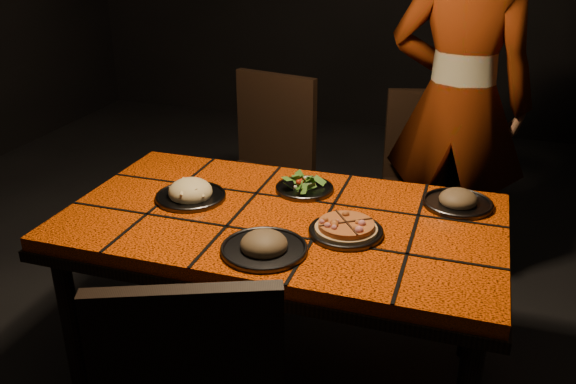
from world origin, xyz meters
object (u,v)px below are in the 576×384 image
(plate_pizza, at_px, (346,229))
(plate_pasta, at_px, (191,193))
(chair_far_left, at_px, (265,161))
(diner, at_px, (459,103))
(chair_far_right, at_px, (428,173))
(dining_table, at_px, (282,234))

(plate_pizza, bearing_deg, plate_pasta, 171.32)
(chair_far_left, height_order, diner, diner)
(plate_pasta, bearing_deg, chair_far_right, 52.18)
(dining_table, height_order, diner, diner)
(chair_far_right, distance_m, plate_pizza, 1.19)
(dining_table, xyz_separation_m, chair_far_right, (0.43, 1.08, -0.12))
(chair_far_right, relative_size, plate_pasta, 3.50)
(dining_table, distance_m, diner, 1.21)
(dining_table, bearing_deg, diner, 62.22)
(dining_table, distance_m, plate_pizza, 0.28)
(plate_pizza, bearing_deg, dining_table, 164.26)
(chair_far_right, distance_m, plate_pasta, 1.35)
(diner, bearing_deg, plate_pizza, 80.04)
(chair_far_right, xyz_separation_m, diner, (0.12, -0.04, 0.39))
(chair_far_right, bearing_deg, diner, -35.52)
(chair_far_left, xyz_separation_m, chair_far_right, (0.83, 0.19, -0.04))
(diner, relative_size, plate_pasta, 6.87)
(diner, xyz_separation_m, plate_pasta, (-0.93, -1.01, -0.17))
(dining_table, height_order, chair_far_left, chair_far_left)
(dining_table, xyz_separation_m, chair_far_left, (-0.39, 0.89, -0.08))
(chair_far_right, relative_size, plate_pizza, 3.17)
(chair_far_right, xyz_separation_m, plate_pasta, (-0.82, -1.05, 0.22))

